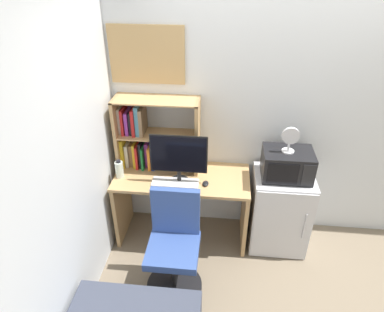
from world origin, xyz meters
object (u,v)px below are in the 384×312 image
(hutch_bookshelf, at_px, (146,135))
(desk_chair, at_px, (174,249))
(keyboard, at_px, (175,183))
(mini_fridge, at_px, (279,210))
(computer_mouse, at_px, (206,183))
(water_bottle, at_px, (119,169))
(monitor, at_px, (179,157))
(desk_fan, at_px, (290,139))
(microwave, at_px, (287,164))
(wall_corkboard, at_px, (147,55))

(hutch_bookshelf, distance_m, desk_chair, 1.10)
(keyboard, distance_m, mini_fridge, 1.08)
(computer_mouse, xyz_separation_m, water_bottle, (-0.82, 0.05, 0.07))
(monitor, relative_size, computer_mouse, 6.03)
(mini_fridge, distance_m, desk_fan, 0.81)
(computer_mouse, relative_size, desk_fan, 0.36)
(microwave, height_order, wall_corkboard, wall_corkboard)
(water_bottle, height_order, mini_fridge, water_bottle)
(monitor, xyz_separation_m, water_bottle, (-0.57, 0.02, -0.19))
(desk_fan, bearing_deg, desk_chair, -146.95)
(hutch_bookshelf, bearing_deg, desk_chair, -64.29)
(monitor, height_order, microwave, monitor)
(hutch_bookshelf, bearing_deg, water_bottle, -133.80)
(keyboard, xyz_separation_m, water_bottle, (-0.54, 0.06, 0.07))
(wall_corkboard, bearing_deg, desk_chair, -69.23)
(monitor, distance_m, water_bottle, 0.61)
(hutch_bookshelf, xyz_separation_m, desk_chair, (0.37, -0.78, -0.67))
(monitor, relative_size, wall_corkboard, 0.77)
(desk_fan, bearing_deg, water_bottle, -177.55)
(hutch_bookshelf, height_order, monitor, hutch_bookshelf)
(mini_fridge, bearing_deg, wall_corkboard, 167.84)
(mini_fridge, relative_size, desk_fan, 3.41)
(desk_fan, distance_m, wall_corkboard, 1.45)
(hutch_bookshelf, bearing_deg, wall_corkboard, 72.98)
(keyboard, relative_size, desk_chair, 0.46)
(computer_mouse, distance_m, water_bottle, 0.83)
(microwave, distance_m, desk_fan, 0.27)
(water_bottle, xyz_separation_m, mini_fridge, (1.55, 0.07, -0.43))
(monitor, height_order, water_bottle, monitor)
(monitor, height_order, keyboard, monitor)
(desk_fan, xyz_separation_m, wall_corkboard, (-1.28, 0.28, 0.61))
(hutch_bookshelf, bearing_deg, monitor, -35.80)
(hutch_bookshelf, bearing_deg, desk_fan, -7.15)
(desk_fan, xyz_separation_m, desk_chair, (-0.94, -0.61, -0.80))
(water_bottle, relative_size, microwave, 0.41)
(mini_fridge, height_order, desk_chair, desk_chair)
(microwave, xyz_separation_m, desk_fan, (-0.01, -0.01, 0.27))
(water_bottle, height_order, microwave, microwave)
(monitor, relative_size, desk_fan, 2.15)
(microwave, relative_size, desk_chair, 0.47)
(keyboard, xyz_separation_m, desk_fan, (1.00, 0.12, 0.45))
(computer_mouse, height_order, desk_fan, desk_fan)
(hutch_bookshelf, xyz_separation_m, microwave, (1.33, -0.16, -0.14))
(hutch_bookshelf, height_order, wall_corkboard, wall_corkboard)
(water_bottle, xyz_separation_m, microwave, (1.55, 0.07, 0.11))
(water_bottle, height_order, desk_chair, desk_chair)
(keyboard, xyz_separation_m, mini_fridge, (1.01, 0.13, -0.35))
(computer_mouse, xyz_separation_m, wall_corkboard, (-0.57, 0.39, 1.06))
(computer_mouse, relative_size, wall_corkboard, 0.13)
(desk_fan, distance_m, desk_chair, 1.38)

